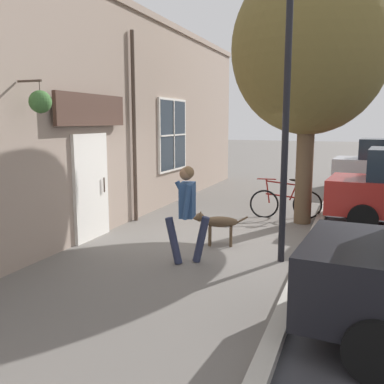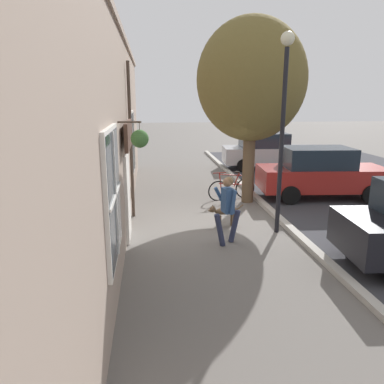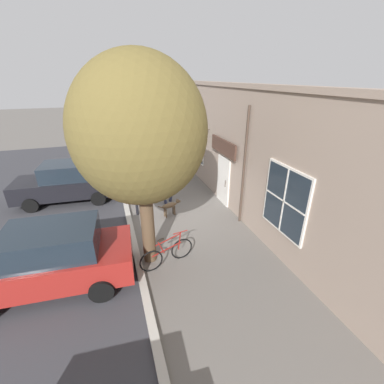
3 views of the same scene
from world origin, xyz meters
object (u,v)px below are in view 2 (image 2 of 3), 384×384
object	(u,v)px
parked_car_mid_block	(321,173)
street_lamp	(284,107)
dog_on_leash	(224,212)
leaning_bicycle	(232,188)
street_tree_by_curb	(253,82)
parked_car_far_end	(267,151)
pedestrian_walking	(228,205)

from	to	relation	value
parked_car_mid_block	street_lamp	bearing A→B (deg)	-129.12
dog_on_leash	leaning_bicycle	size ratio (longest dim) A/B	0.62
leaning_bicycle	street_lamp	world-z (taller)	street_lamp
dog_on_leash	street_tree_by_curb	distance (m)	4.39
leaning_bicycle	parked_car_far_end	world-z (taller)	parked_car_far_end
dog_on_leash	pedestrian_walking	bearing A→B (deg)	-97.94
pedestrian_walking	street_tree_by_curb	xyz separation A→B (m)	(1.48, 3.58, 2.88)
dog_on_leash	leaning_bicycle	xyz separation A→B (m)	(0.83, 2.86, -0.06)
dog_on_leash	parked_car_mid_block	xyz separation A→B (m)	(3.92, 2.73, 0.44)
street_tree_by_curb	parked_car_far_end	xyz separation A→B (m)	(2.43, 5.90, -2.97)
dog_on_leash	parked_car_mid_block	world-z (taller)	parked_car_mid_block
dog_on_leash	street_lamp	bearing A→B (deg)	-21.13
parked_car_far_end	street_lamp	world-z (taller)	street_lamp
leaning_bicycle	street_lamp	size ratio (longest dim) A/B	0.35
street_lamp	pedestrian_walking	bearing A→B (deg)	-155.85
parked_car_mid_block	parked_car_far_end	distance (m)	5.60
parked_car_mid_block	street_lamp	xyz separation A→B (m)	(-2.63, -3.23, 2.29)
dog_on_leash	street_lamp	distance (m)	3.06
street_tree_by_curb	parked_car_far_end	world-z (taller)	street_tree_by_curb
parked_car_mid_block	street_lamp	distance (m)	4.75
pedestrian_walking	leaning_bicycle	bearing A→B (deg)	76.11
parked_car_mid_block	parked_car_far_end	world-z (taller)	same
street_tree_by_curb	leaning_bicycle	world-z (taller)	street_tree_by_curb
parked_car_mid_block	dog_on_leash	bearing A→B (deg)	-145.08
pedestrian_walking	dog_on_leash	size ratio (longest dim) A/B	1.55
parked_car_far_end	dog_on_leash	bearing A→B (deg)	-114.25
parked_car_far_end	street_lamp	size ratio (longest dim) A/B	0.91
street_tree_by_curb	parked_car_far_end	bearing A→B (deg)	67.61
parked_car_far_end	leaning_bicycle	bearing A→B (deg)	-118.11
pedestrian_walking	street_tree_by_curb	bearing A→B (deg)	67.50
leaning_bicycle	parked_car_mid_block	bearing A→B (deg)	-2.35
street_tree_by_curb	dog_on_leash	bearing A→B (deg)	-118.53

